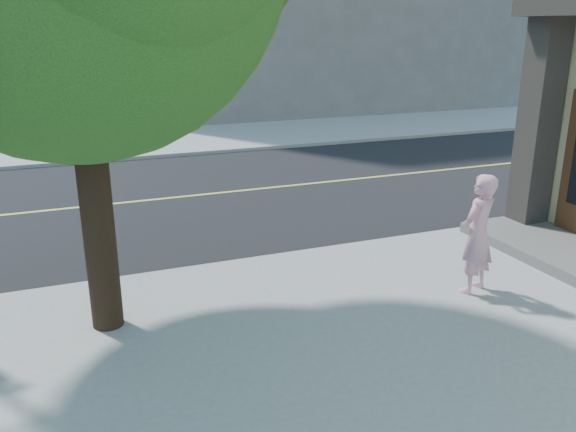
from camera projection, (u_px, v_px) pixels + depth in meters
name	position (u px, v px, depth m)	size (l,w,h in m)	color
sidewalk_ne	(289.00, 99.00, 32.23)	(29.00, 25.00, 0.12)	#9B9B9B
man_on_phone	(477.00, 234.00, 8.44)	(0.65, 0.42, 1.77)	#E9A2B4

